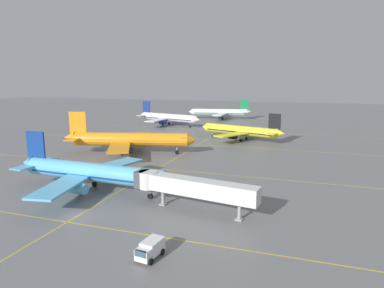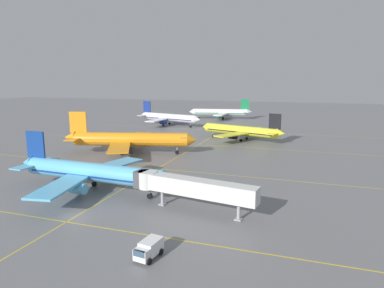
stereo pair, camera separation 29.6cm
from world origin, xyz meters
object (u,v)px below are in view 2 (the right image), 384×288
(airliner_second_row, at_px, (129,140))
(airliner_far_left_stand, at_px, (169,118))
(service_truck_red_van, at_px, (149,249))
(jet_bridge, at_px, (185,186))
(airliner_third_row, at_px, (241,131))
(airliner_front_gate, at_px, (91,172))
(airliner_far_right_stand, at_px, (221,112))

(airliner_second_row, xyz_separation_m, airliner_far_left_stand, (-13.34, 61.67, -0.41))
(service_truck_red_van, height_order, jet_bridge, jet_bridge)
(airliner_third_row, bearing_deg, airliner_far_left_stand, 144.02)
(airliner_second_row, bearing_deg, airliner_far_left_stand, 102.20)
(airliner_third_row, bearing_deg, airliner_front_gate, -104.56)
(airliner_far_left_stand, distance_m, service_truck_red_van, 122.25)
(airliner_front_gate, xyz_separation_m, service_truck_red_van, (21.62, -19.40, -2.58))
(airliner_far_left_stand, relative_size, airliner_far_right_stand, 1.01)
(airliner_second_row, xyz_separation_m, airliner_far_right_stand, (3.32, 96.72, -0.47))
(airliner_third_row, xyz_separation_m, airliner_far_right_stand, (-23.49, 64.20, 0.19))
(service_truck_red_van, bearing_deg, airliner_far_right_stand, 100.73)
(airliner_far_right_stand, bearing_deg, airliner_front_gate, -87.09)
(airliner_third_row, bearing_deg, service_truck_red_van, -86.81)
(airliner_second_row, height_order, airliner_third_row, airliner_second_row)
(airliner_front_gate, height_order, airliner_far_right_stand, airliner_front_gate)
(airliner_second_row, height_order, service_truck_red_van, airliner_second_row)
(airliner_front_gate, relative_size, airliner_second_row, 0.91)
(airliner_far_left_stand, height_order, jet_bridge, airliner_far_left_stand)
(airliner_front_gate, bearing_deg, jet_bridge, -8.88)
(airliner_front_gate, distance_m, airliner_far_right_stand, 129.51)
(airliner_far_left_stand, bearing_deg, airliner_second_row, -77.80)
(airliner_front_gate, relative_size, airliner_third_row, 1.09)
(airliner_third_row, distance_m, airliner_far_right_stand, 68.36)
(airliner_far_left_stand, bearing_deg, airliner_third_row, -35.98)
(airliner_front_gate, bearing_deg, service_truck_red_van, -41.89)
(airliner_second_row, relative_size, jet_bridge, 1.75)
(airliner_front_gate, distance_m, airliner_second_row, 34.09)
(airliner_far_right_stand, xyz_separation_m, jet_bridge, (26.96, -132.53, 0.36))
(airliner_third_row, xyz_separation_m, airliner_far_left_stand, (-40.15, 29.15, 0.25))
(airliner_front_gate, height_order, service_truck_red_van, airliner_front_gate)
(airliner_far_right_stand, relative_size, service_truck_red_van, 8.04)
(jet_bridge, bearing_deg, airliner_second_row, 130.22)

